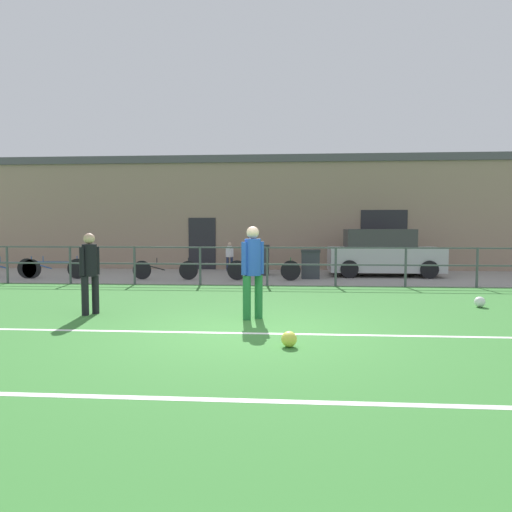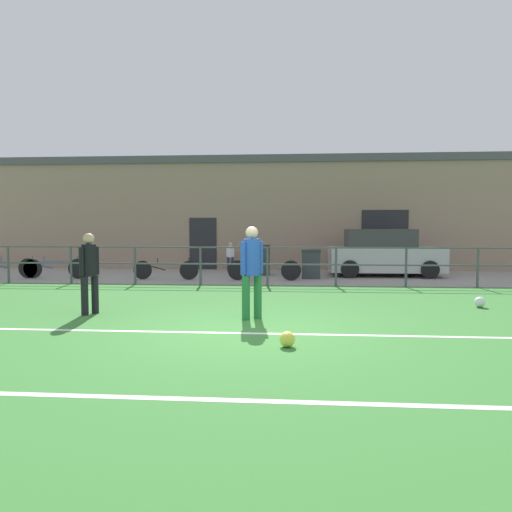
{
  "view_description": "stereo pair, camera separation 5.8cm",
  "coord_description": "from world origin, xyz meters",
  "px_view_note": "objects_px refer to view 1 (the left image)",
  "views": [
    {
      "loc": [
        0.68,
        -7.75,
        1.74
      ],
      "look_at": [
        -0.22,
        4.45,
        0.97
      ],
      "focal_mm": 32.91,
      "sensor_mm": 36.0,
      "label": 1
    },
    {
      "loc": [
        0.74,
        -7.74,
        1.74
      ],
      "look_at": [
        -0.22,
        4.45,
        0.97
      ],
      "focal_mm": 32.91,
      "sensor_mm": 36.0,
      "label": 2
    }
  ],
  "objects_px": {
    "parked_car_red": "(383,254)",
    "bicycle_parked_3": "(8,268)",
    "trash_bin_1": "(310,264)",
    "soccer_ball_match": "(480,302)",
    "bicycle_parked_0": "(52,268)",
    "bicycle_parked_2": "(264,270)",
    "player_striker": "(253,267)",
    "soccer_ball_spare": "(289,339)",
    "player_goalkeeper": "(90,268)",
    "spectator_child": "(230,254)",
    "bicycle_parked_1": "(165,270)",
    "trash_bin_0": "(260,260)"
  },
  "relations": [
    {
      "from": "parked_car_red",
      "to": "bicycle_parked_3",
      "type": "distance_m",
      "value": 12.77
    },
    {
      "from": "trash_bin_1",
      "to": "soccer_ball_match",
      "type": "bearing_deg",
      "value": -56.86
    },
    {
      "from": "bicycle_parked_0",
      "to": "bicycle_parked_2",
      "type": "xyz_separation_m",
      "value": [
        7.04,
        0.0,
        -0.01
      ]
    },
    {
      "from": "player_striker",
      "to": "soccer_ball_spare",
      "type": "height_order",
      "value": "player_striker"
    },
    {
      "from": "player_goalkeeper",
      "to": "bicycle_parked_3",
      "type": "xyz_separation_m",
      "value": [
        -5.46,
        6.0,
        -0.56
      ]
    },
    {
      "from": "spectator_child",
      "to": "bicycle_parked_0",
      "type": "bearing_deg",
      "value": 23.19
    },
    {
      "from": "bicycle_parked_0",
      "to": "trash_bin_1",
      "type": "bearing_deg",
      "value": 4.61
    },
    {
      "from": "bicycle_parked_2",
      "to": "bicycle_parked_1",
      "type": "bearing_deg",
      "value": -180.0
    },
    {
      "from": "bicycle_parked_0",
      "to": "bicycle_parked_3",
      "type": "xyz_separation_m",
      "value": [
        -1.51,
        0.0,
        -0.01
      ]
    },
    {
      "from": "bicycle_parked_3",
      "to": "bicycle_parked_2",
      "type": "bearing_deg",
      "value": 0.0
    },
    {
      "from": "soccer_ball_spare",
      "to": "trash_bin_0",
      "type": "xyz_separation_m",
      "value": [
        -1.08,
        9.94,
        0.45
      ]
    },
    {
      "from": "soccer_ball_spare",
      "to": "spectator_child",
      "type": "bearing_deg",
      "value": 101.63
    },
    {
      "from": "parked_car_red",
      "to": "bicycle_parked_1",
      "type": "relative_size",
      "value": 1.79
    },
    {
      "from": "bicycle_parked_3",
      "to": "trash_bin_0",
      "type": "height_order",
      "value": "trash_bin_0"
    },
    {
      "from": "trash_bin_1",
      "to": "spectator_child",
      "type": "bearing_deg",
      "value": 139.71
    },
    {
      "from": "trash_bin_0",
      "to": "bicycle_parked_2",
      "type": "bearing_deg",
      "value": -82.22
    },
    {
      "from": "player_striker",
      "to": "bicycle_parked_3",
      "type": "height_order",
      "value": "player_striker"
    },
    {
      "from": "soccer_ball_match",
      "to": "parked_car_red",
      "type": "relative_size",
      "value": 0.06
    },
    {
      "from": "bicycle_parked_2",
      "to": "bicycle_parked_3",
      "type": "bearing_deg",
      "value": 180.0
    },
    {
      "from": "soccer_ball_match",
      "to": "parked_car_red",
      "type": "bearing_deg",
      "value": 97.74
    },
    {
      "from": "soccer_ball_match",
      "to": "trash_bin_1",
      "type": "distance_m",
      "value": 6.29
    },
    {
      "from": "soccer_ball_match",
      "to": "soccer_ball_spare",
      "type": "distance_m",
      "value": 5.51
    },
    {
      "from": "bicycle_parked_2",
      "to": "trash_bin_1",
      "type": "bearing_deg",
      "value": 24.36
    },
    {
      "from": "player_goalkeeper",
      "to": "trash_bin_1",
      "type": "distance_m",
      "value": 8.14
    },
    {
      "from": "bicycle_parked_1",
      "to": "bicycle_parked_3",
      "type": "relative_size",
      "value": 0.95
    },
    {
      "from": "player_striker",
      "to": "bicycle_parked_1",
      "type": "distance_m",
      "value": 7.11
    },
    {
      "from": "bicycle_parked_1",
      "to": "soccer_ball_match",
      "type": "bearing_deg",
      "value": -29.17
    },
    {
      "from": "soccer_ball_spare",
      "to": "spectator_child",
      "type": "distance_m",
      "value": 11.77
    },
    {
      "from": "bicycle_parked_2",
      "to": "trash_bin_0",
      "type": "height_order",
      "value": "trash_bin_0"
    },
    {
      "from": "trash_bin_0",
      "to": "bicycle_parked_1",
      "type": "bearing_deg",
      "value": -150.38
    },
    {
      "from": "trash_bin_0",
      "to": "player_goalkeeper",
      "type": "bearing_deg",
      "value": -110.39
    },
    {
      "from": "player_striker",
      "to": "bicycle_parked_2",
      "type": "xyz_separation_m",
      "value": [
        -0.15,
        6.23,
        -0.64
      ]
    },
    {
      "from": "player_goalkeeper",
      "to": "player_striker",
      "type": "bearing_deg",
      "value": -63.76
    },
    {
      "from": "soccer_ball_spare",
      "to": "player_goalkeeper",
      "type": "bearing_deg",
      "value": 150.36
    },
    {
      "from": "parked_car_red",
      "to": "bicycle_parked_2",
      "type": "relative_size",
      "value": 1.63
    },
    {
      "from": "player_striker",
      "to": "soccer_ball_match",
      "type": "distance_m",
      "value": 5.15
    },
    {
      "from": "soccer_ball_match",
      "to": "soccer_ball_spare",
      "type": "bearing_deg",
      "value": -138.15
    },
    {
      "from": "player_striker",
      "to": "bicycle_parked_2",
      "type": "height_order",
      "value": "player_striker"
    },
    {
      "from": "player_striker",
      "to": "bicycle_parked_0",
      "type": "xyz_separation_m",
      "value": [
        -7.19,
        6.23,
        -0.62
      ]
    },
    {
      "from": "player_striker",
      "to": "parked_car_red",
      "type": "distance_m",
      "value": 8.91
    },
    {
      "from": "spectator_child",
      "to": "bicycle_parked_1",
      "type": "relative_size",
      "value": 0.52
    },
    {
      "from": "soccer_ball_spare",
      "to": "trash_bin_0",
      "type": "relative_size",
      "value": 0.21
    },
    {
      "from": "bicycle_parked_2",
      "to": "trash_bin_1",
      "type": "height_order",
      "value": "trash_bin_1"
    },
    {
      "from": "player_striker",
      "to": "trash_bin_1",
      "type": "height_order",
      "value": "player_striker"
    },
    {
      "from": "player_striker",
      "to": "soccer_ball_spare",
      "type": "relative_size",
      "value": 7.62
    },
    {
      "from": "player_goalkeeper",
      "to": "bicycle_parked_1",
      "type": "relative_size",
      "value": 0.75
    },
    {
      "from": "soccer_ball_spare",
      "to": "trash_bin_1",
      "type": "bearing_deg",
      "value": 85.66
    },
    {
      "from": "player_goalkeeper",
      "to": "spectator_child",
      "type": "distance_m",
      "value": 9.41
    },
    {
      "from": "bicycle_parked_0",
      "to": "bicycle_parked_1",
      "type": "xyz_separation_m",
      "value": [
        3.82,
        0.0,
        -0.03
      ]
    },
    {
      "from": "bicycle_parked_0",
      "to": "trash_bin_0",
      "type": "relative_size",
      "value": 2.24
    }
  ]
}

